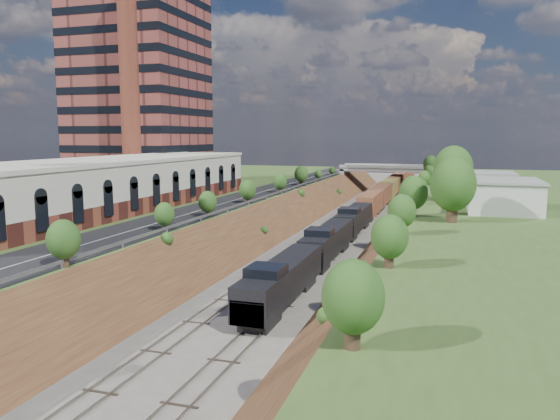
{
  "coord_description": "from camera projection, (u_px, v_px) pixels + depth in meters",
  "views": [
    {
      "loc": [
        16.74,
        -26.47,
        15.11
      ],
      "look_at": [
        -3.27,
        37.16,
        6.0
      ],
      "focal_mm": 35.0,
      "sensor_mm": 36.0,
      "label": 1
    }
  ],
  "objects": [
    {
      "name": "tree_left_crest",
      "position": [
        145.0,
        219.0,
        53.49
      ],
      "size": [
        2.45,
        2.45,
        3.55
      ],
      "color": "#473323",
      "rests_on": "platform_left"
    },
    {
      "name": "tree_right_large",
      "position": [
        453.0,
        185.0,
        63.52
      ],
      "size": [
        5.25,
        5.25,
        7.61
      ],
      "color": "#473323",
      "rests_on": "platform_right"
    },
    {
      "name": "rail_left_track",
      "position": [
        326.0,
        228.0,
        89.51
      ],
      "size": [
        1.58,
        180.0,
        0.18
      ],
      "primitive_type": "cube",
      "color": "gray",
      "rests_on": "ground"
    },
    {
      "name": "smokestack",
      "position": [
        129.0,
        77.0,
        92.28
      ],
      "size": [
        3.2,
        3.2,
        40.0
      ],
      "primitive_type": "cylinder",
      "color": "maroon",
      "rests_on": "platform_left"
    },
    {
      "name": "white_building_far",
      "position": [
        489.0,
        184.0,
        94.22
      ],
      "size": [
        8.0,
        10.0,
        3.6
      ],
      "primitive_type": "cube",
      "color": "silver",
      "rests_on": "platform_right"
    },
    {
      "name": "overpass",
      "position": [
        386.0,
        174.0,
        146.68
      ],
      "size": [
        24.5,
        8.3,
        7.4
      ],
      "color": "gray",
      "rests_on": "ground"
    },
    {
      "name": "embankment_right",
      "position": [
        410.0,
        233.0,
        85.48
      ],
      "size": [
        10.0,
        180.0,
        10.0
      ],
      "primitive_type": "cube",
      "rotation": [
        0.0,
        0.79,
        0.0
      ],
      "color": "brown",
      "rests_on": "ground"
    },
    {
      "name": "white_building_near",
      "position": [
        503.0,
        196.0,
        73.25
      ],
      "size": [
        9.0,
        12.0,
        4.0
      ],
      "primitive_type": "cube",
      "color": "silver",
      "rests_on": "platform_right"
    },
    {
      "name": "highrise_tower",
      "position": [
        138.0,
        46.0,
        108.72
      ],
      "size": [
        22.0,
        22.0,
        53.9
      ],
      "color": "brown",
      "rests_on": "platform_left"
    },
    {
      "name": "road",
      "position": [
        252.0,
        195.0,
        92.67
      ],
      "size": [
        8.0,
        180.0,
        0.1
      ],
      "primitive_type": "cube",
      "color": "black",
      "rests_on": "platform_left"
    },
    {
      "name": "rail_right_track",
      "position": [
        357.0,
        229.0,
        87.96
      ],
      "size": [
        1.58,
        180.0,
        0.18
      ],
      "primitive_type": "cube",
      "color": "gray",
      "rests_on": "ground"
    },
    {
      "name": "ground",
      "position": [
        144.0,
        395.0,
        32.03
      ],
      "size": [
        400.0,
        400.0,
        0.0
      ],
      "primitive_type": "plane",
      "color": "#6B665B",
      "rests_on": "ground"
    },
    {
      "name": "freight_train",
      "position": [
        385.0,
        191.0,
        123.31
      ],
      "size": [
        3.0,
        169.06,
        4.55
      ],
      "color": "black",
      "rests_on": "ground"
    },
    {
      "name": "embankment_left",
      "position": [
        277.0,
        226.0,
        92.01
      ],
      "size": [
        10.0,
        180.0,
        10.0
      ],
      "primitive_type": "cube",
      "rotation": [
        0.0,
        0.79,
        0.0
      ],
      "color": "brown",
      "rests_on": "ground"
    },
    {
      "name": "commercial_building",
      "position": [
        111.0,
        184.0,
        75.12
      ],
      "size": [
        14.3,
        62.3,
        7.0
      ],
      "color": "maroon",
      "rests_on": "platform_left"
    },
    {
      "name": "platform_left",
      "position": [
        161.0,
        206.0,
        98.21
      ],
      "size": [
        44.0,
        180.0,
        5.0
      ],
      "primitive_type": "cube",
      "color": "#3C5A25",
      "rests_on": "ground"
    },
    {
      "name": "guardrail",
      "position": [
        274.0,
        193.0,
        91.19
      ],
      "size": [
        0.1,
        171.0,
        0.7
      ],
      "color": "#99999E",
      "rests_on": "platform_left"
    }
  ]
}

